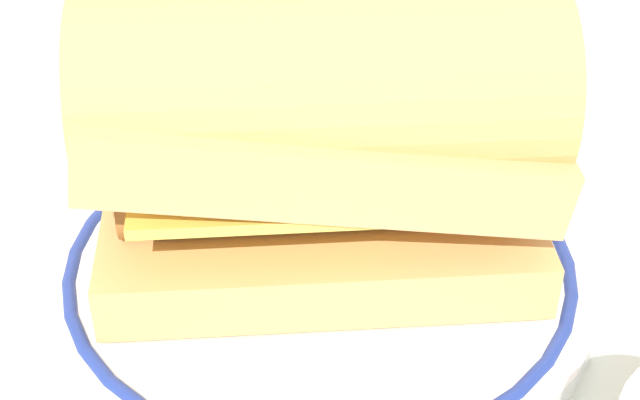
# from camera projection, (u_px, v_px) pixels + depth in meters

# --- Properties ---
(ground_plane) EXTENTS (1.50, 1.50, 0.00)m
(ground_plane) POSITION_uv_depth(u_px,v_px,m) (263.00, 251.00, 0.47)
(ground_plane) COLOR silver
(plate) EXTENTS (0.25, 0.25, 0.01)m
(plate) POSITION_uv_depth(u_px,v_px,m) (320.00, 265.00, 0.45)
(plate) COLOR white
(plate) RESTS_ON ground_plane
(sausage_sandwich) EXTENTS (0.20, 0.12, 0.13)m
(sausage_sandwich) POSITION_uv_depth(u_px,v_px,m) (320.00, 133.00, 0.41)
(sausage_sandwich) COLOR #E3AD65
(sausage_sandwich) RESTS_ON plate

